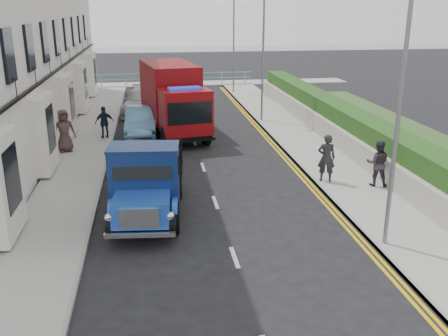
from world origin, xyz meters
TOP-DOWN VIEW (x-y plane):
  - ground at (0.00, 0.00)m, footprint 120.00×120.00m
  - pavement_west at (-5.20, 9.00)m, footprint 2.40×38.00m
  - pavement_east at (5.30, 9.00)m, footprint 2.60×38.00m
  - promenade at (0.00, 29.00)m, footprint 30.00×2.50m
  - sea_plane at (0.00, 60.00)m, footprint 120.00×120.00m
  - garden_east at (7.21, 9.00)m, footprint 1.45×28.00m
  - seafront_railing at (0.00, 28.20)m, footprint 13.00×0.08m
  - lamp_near at (4.18, -2.00)m, footprint 1.23×0.18m
  - lamp_mid at (4.18, 14.00)m, footprint 1.23×0.18m
  - lamp_far at (4.18, 24.00)m, footprint 1.23×0.18m
  - bedford_lorry at (-2.32, 0.73)m, footprint 2.53×5.42m
  - red_lorry at (-0.91, 12.10)m, footprint 3.43×7.18m
  - parked_car_front at (-2.64, 4.75)m, footprint 1.89×4.48m
  - parked_car_mid at (-2.60, 12.00)m, footprint 1.64×4.45m
  - parked_car_rear at (-2.60, 17.49)m, footprint 2.74×5.46m
  - seafront_car_left at (-1.44, 26.74)m, footprint 2.73×5.08m
  - seafront_car_right at (0.50, 23.34)m, footprint 1.77×4.13m
  - pedestrian_east_near at (4.40, 3.28)m, footprint 0.76×0.59m
  - pedestrian_east_far at (6.10, 2.52)m, footprint 1.01×0.91m
  - pedestrian_west_near at (-4.40, 11.15)m, footprint 1.01×0.63m
  - pedestrian_west_far at (-6.00, 8.88)m, footprint 1.11×0.93m

SIDE VIEW (x-z plane):
  - ground at x=0.00m, z-range 0.00..0.00m
  - sea_plane at x=0.00m, z-range 0.00..0.00m
  - pavement_west at x=-5.20m, z-range 0.00..0.12m
  - pavement_east at x=5.30m, z-range 0.00..0.12m
  - promenade at x=0.00m, z-range 0.00..0.12m
  - seafront_railing at x=0.00m, z-range 0.03..1.14m
  - seafront_car_left at x=-1.44m, z-range 0.00..1.36m
  - seafront_car_right at x=0.50m, z-range 0.00..1.39m
  - parked_car_mid at x=-2.60m, z-range 0.00..1.45m
  - parked_car_front at x=-2.64m, z-range 0.00..1.51m
  - parked_car_rear at x=-2.60m, z-range 0.00..1.52m
  - garden_east at x=7.21m, z-range 0.02..1.77m
  - pedestrian_west_near at x=-4.40m, z-range 0.12..1.72m
  - pedestrian_east_far at x=6.10m, z-range 0.12..1.84m
  - pedestrian_east_near at x=4.40m, z-range 0.12..1.95m
  - pedestrian_west_far at x=-6.00m, z-range 0.12..2.07m
  - bedford_lorry at x=-2.32m, z-range -0.10..2.39m
  - red_lorry at x=-0.91m, z-range 0.12..3.73m
  - lamp_near at x=4.18m, z-range 0.50..7.50m
  - lamp_mid at x=4.18m, z-range 0.50..7.50m
  - lamp_far at x=4.18m, z-range 0.50..7.50m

